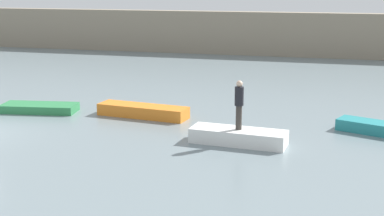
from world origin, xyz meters
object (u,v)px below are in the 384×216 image
rowboat_green (40,108)px  person_dark_shirt (239,103)px  rowboat_white (238,137)px  rowboat_teal (375,128)px  rowboat_orange (143,111)px

rowboat_green → person_dark_shirt: 9.89m
rowboat_green → rowboat_white: bearing=-23.6°
rowboat_teal → rowboat_white: bearing=-129.4°
person_dark_shirt → rowboat_teal: bearing=29.8°
rowboat_green → rowboat_teal: size_ratio=1.18×
rowboat_green → rowboat_orange: 4.79m
rowboat_white → rowboat_teal: size_ratio=1.23×
rowboat_teal → person_dark_shirt: (-4.81, -2.75, 1.30)m
person_dark_shirt → rowboat_white: bearing=-172.9°
rowboat_white → rowboat_teal: 5.54m
rowboat_orange → person_dark_shirt: bearing=-24.6°
rowboat_orange → rowboat_white: 5.51m
rowboat_green → rowboat_orange: size_ratio=0.83×
rowboat_white → rowboat_teal: rowboat_white is taller
rowboat_white → rowboat_teal: bearing=34.5°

